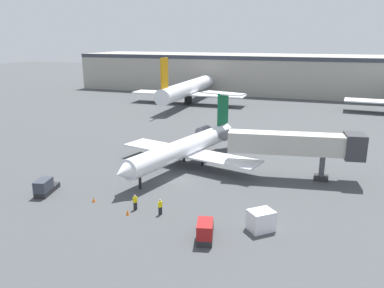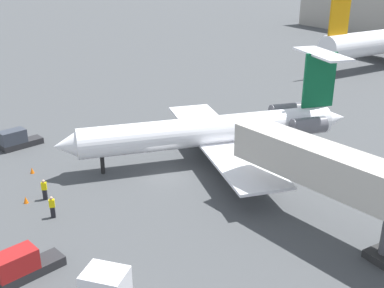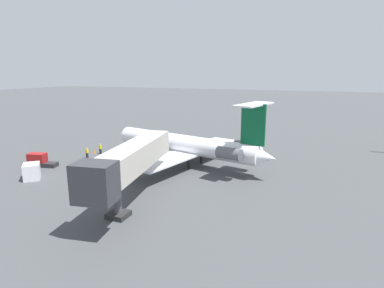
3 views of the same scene
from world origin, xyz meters
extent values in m
cube|color=#424447|center=(0.00, 0.00, -0.05)|extent=(400.00, 400.00, 0.10)
cylinder|color=white|center=(-0.58, 4.82, 2.94)|extent=(8.24, 23.38, 2.65)
cone|color=white|center=(-3.61, -7.32, 2.94)|extent=(2.97, 2.74, 2.52)
cone|color=white|center=(2.47, 17.07, 2.94)|extent=(2.81, 3.07, 2.25)
cube|color=white|center=(5.20, 4.41, 1.91)|extent=(10.60, 6.65, 0.24)
cube|color=white|center=(-5.88, 7.17, 1.91)|extent=(10.60, 6.65, 0.24)
cylinder|color=#595960|center=(3.68, 12.75, 3.34)|extent=(2.23, 3.47, 1.50)
cylinder|color=#595960|center=(-0.63, 13.82, 3.34)|extent=(2.23, 3.47, 1.50)
cube|color=#0C5933|center=(2.01, 15.22, 6.83)|extent=(1.01, 3.16, 5.14)
cube|color=white|center=(2.01, 15.22, 9.31)|extent=(7.18, 3.97, 0.20)
cylinder|color=black|center=(-2.93, -4.61, 0.81)|extent=(0.36, 0.36, 1.61)
cylinder|color=black|center=(1.45, 6.38, 0.81)|extent=(0.36, 0.36, 1.61)
cylinder|color=black|center=(-1.65, 7.15, 0.81)|extent=(0.36, 0.36, 1.61)
cube|color=#B7B2A8|center=(13.81, 5.44, 4.70)|extent=(16.39, 5.16, 2.60)
cube|color=#333338|center=(21.40, 6.68, 4.70)|extent=(2.88, 3.54, 3.20)
cylinder|color=#4C4C51|center=(17.80, 6.09, 1.70)|extent=(0.70, 0.70, 3.40)
cube|color=#262626|center=(17.80, 6.09, 0.25)|extent=(1.80, 1.80, 0.50)
cube|color=black|center=(2.32, -10.33, 0.42)|extent=(0.33, 0.38, 0.85)
cube|color=yellow|center=(2.32, -10.33, 1.15)|extent=(0.37, 0.46, 0.60)
sphere|color=tan|center=(2.32, -10.33, 1.57)|extent=(0.24, 0.24, 0.24)
cube|color=black|center=(-0.69, -10.14, 0.42)|extent=(0.35, 0.39, 0.85)
cube|color=yellow|center=(-0.69, -10.14, 1.15)|extent=(0.40, 0.47, 0.60)
sphere|color=tan|center=(-0.69, -10.14, 1.57)|extent=(0.24, 0.24, 0.24)
cube|color=#262628|center=(8.19, -13.23, 0.30)|extent=(2.33, 4.22, 0.60)
cube|color=maroon|center=(8.38, -14.01, 1.25)|extent=(1.94, 2.67, 1.30)
cube|color=#262628|center=(-12.82, -9.40, 0.30)|extent=(2.27, 4.21, 0.60)
cube|color=#333842|center=(-12.64, -10.18, 1.25)|extent=(1.91, 2.66, 1.30)
cube|color=silver|center=(12.79, -10.19, 1.00)|extent=(2.96, 2.93, 1.99)
cone|color=orange|center=(-0.85, -11.59, 0.28)|extent=(0.36, 0.36, 0.55)
cone|color=orange|center=(-6.04, -9.95, 0.28)|extent=(0.36, 0.36, 0.55)
camera|label=1|loc=(17.87, -44.12, 17.88)|focal=36.22mm
camera|label=2|loc=(33.00, -16.55, 17.70)|focal=43.99mm
camera|label=3|loc=(40.31, 22.39, 13.14)|focal=29.48mm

